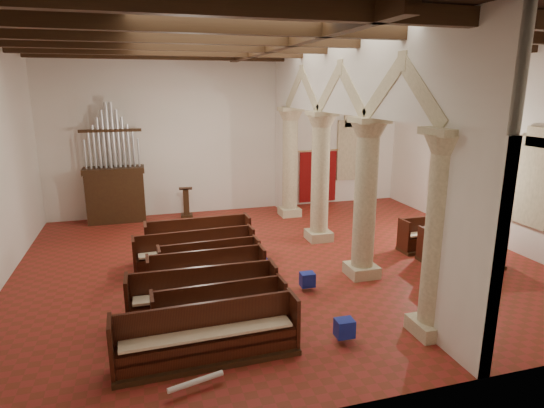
{
  "coord_description": "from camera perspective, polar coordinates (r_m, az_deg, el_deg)",
  "views": [
    {
      "loc": [
        -3.48,
        -11.44,
        4.75
      ],
      "look_at": [
        -0.05,
        0.5,
        1.57
      ],
      "focal_mm": 30.0,
      "sensor_mm": 36.0,
      "label": 1
    }
  ],
  "objects": [
    {
      "name": "ceiling",
      "position": [
        12.02,
        0.95,
        20.34
      ],
      "size": [
        14.0,
        14.0,
        0.0
      ],
      "primitive_type": "plane",
      "rotation": [
        3.14,
        0.0,
        0.0
      ],
      "color": "black",
      "rests_on": "wall_back"
    },
    {
      "name": "window_right_b",
      "position": [
        17.61,
        20.71,
        5.13
      ],
      "size": [
        0.03,
        1.0,
        2.2
      ],
      "primitive_type": "cube",
      "color": "#367B63",
      "rests_on": "wall_right"
    },
    {
      "name": "nave_pew_2",
      "position": [
        9.9,
        -8.59,
        -12.13
      ],
      "size": [
        3.11,
        0.78,
        1.1
      ],
      "rotation": [
        0.0,
        0.0,
        -0.01
      ],
      "color": "#332110",
      "rests_on": "floor"
    },
    {
      "name": "hymnal_box_a",
      "position": [
        9.15,
        9.08,
        -15.1
      ],
      "size": [
        0.36,
        0.29,
        0.35
      ],
      "primitive_type": "cube",
      "rotation": [
        0.0,
        0.0,
        -0.02
      ],
      "color": "#161998",
      "rests_on": "floor"
    },
    {
      "name": "ceiling_beams",
      "position": [
        12.0,
        0.94,
        19.49
      ],
      "size": [
        13.8,
        11.8,
        0.3
      ],
      "primitive_type": null,
      "color": "#332110",
      "rests_on": "wall_back"
    },
    {
      "name": "aisle_pew_2",
      "position": [
        14.56,
        19.36,
        -4.12
      ],
      "size": [
        2.05,
        0.74,
        1.0
      ],
      "rotation": [
        0.0,
        0.0,
        0.03
      ],
      "color": "#332110",
      "rests_on": "floor"
    },
    {
      "name": "window_back",
      "position": [
        19.54,
        9.9,
        6.67
      ],
      "size": [
        1.0,
        0.03,
        2.2
      ],
      "primitive_type": "cube",
      "color": "#367B63",
      "rests_on": "wall_back"
    },
    {
      "name": "nave_pew_3",
      "position": [
        10.93,
        -8.1,
        -9.51
      ],
      "size": [
        2.73,
        0.73,
        1.06
      ],
      "rotation": [
        0.0,
        0.0,
        0.01
      ],
      "color": "#332110",
      "rests_on": "floor"
    },
    {
      "name": "hymnal_box_c",
      "position": [
        11.81,
        -1.26,
        -7.85
      ],
      "size": [
        0.41,
        0.35,
        0.37
      ],
      "primitive_type": "cube",
      "rotation": [
        0.0,
        0.0,
        0.17
      ],
      "color": "navy",
      "rests_on": "floor"
    },
    {
      "name": "wall_back",
      "position": [
        17.87,
        -4.78,
        8.71
      ],
      "size": [
        14.0,
        0.02,
        6.0
      ],
      "primitive_type": "cube",
      "color": "white",
      "rests_on": "floor"
    },
    {
      "name": "aisle_pew_0",
      "position": [
        13.36,
        23.1,
        -5.94
      ],
      "size": [
        2.11,
        0.84,
        1.11
      ],
      "rotation": [
        0.0,
        0.0,
        -0.05
      ],
      "color": "#332110",
      "rests_on": "floor"
    },
    {
      "name": "processional_banner",
      "position": [
        19.33,
        12.38,
        2.15
      ],
      "size": [
        0.49,
        0.62,
        2.15
      ],
      "rotation": [
        0.0,
        0.0,
        0.14
      ],
      "color": "#332110",
      "rests_on": "floor"
    },
    {
      "name": "aisle_pew_1",
      "position": [
        13.93,
        21.7,
        -5.16
      ],
      "size": [
        1.97,
        0.68,
        1.0
      ],
      "rotation": [
        0.0,
        0.0,
        -0.01
      ],
      "color": "#332110",
      "rests_on": "floor"
    },
    {
      "name": "hymnal_box_b",
      "position": [
        11.12,
        4.46,
        -9.42
      ],
      "size": [
        0.35,
        0.28,
        0.34
      ],
      "primitive_type": "cube",
      "rotation": [
        0.0,
        0.0,
        -0.02
      ],
      "color": "navy",
      "rests_on": "floor"
    },
    {
      "name": "lectern",
      "position": [
        17.44,
        -10.71,
        0.01
      ],
      "size": [
        0.51,
        0.52,
        1.2
      ],
      "rotation": [
        0.0,
        0.0,
        -0.09
      ],
      "color": "#321E10",
      "rests_on": "floor"
    },
    {
      "name": "nave_pew_1",
      "position": [
        9.33,
        -6.49,
        -14.0
      ],
      "size": [
        2.66,
        0.75,
        1.0
      ],
      "rotation": [
        0.0,
        0.0,
        0.03
      ],
      "color": "#332110",
      "rests_on": "floor"
    },
    {
      "name": "wall_front",
      "position": [
        6.69,
        16.01,
        -1.38
      ],
      "size": [
        14.0,
        0.02,
        6.0
      ],
      "primitive_type": "cube",
      "color": "white",
      "rests_on": "floor"
    },
    {
      "name": "wall_right",
      "position": [
        15.61,
        26.46,
        6.45
      ],
      "size": [
        0.02,
        12.0,
        6.0
      ],
      "primitive_type": "cube",
      "color": "white",
      "rests_on": "floor"
    },
    {
      "name": "nave_pew_6",
      "position": [
        13.2,
        -9.16,
        -5.15
      ],
      "size": [
        2.97,
        0.85,
        1.15
      ],
      "rotation": [
        0.0,
        0.0,
        0.03
      ],
      "color": "#332110",
      "rests_on": "floor"
    },
    {
      "name": "dossal_curtain",
      "position": [
        19.05,
        5.77,
        3.47
      ],
      "size": [
        1.8,
        0.07,
        2.17
      ],
      "color": "maroon",
      "rests_on": "floor"
    },
    {
      "name": "tube_heater_a",
      "position": [
        7.95,
        -9.54,
        -21.12
      ],
      "size": [
        0.93,
        0.33,
        0.09
      ],
      "primitive_type": "cylinder",
      "rotation": [
        0.0,
        1.57,
        0.26
      ],
      "color": "white",
      "rests_on": "floor"
    },
    {
      "name": "tube_heater_b",
      "position": [
        9.35,
        -8.04,
        -15.19
      ],
      "size": [
        1.03,
        0.45,
        0.11
      ],
      "primitive_type": "cylinder",
      "rotation": [
        0.0,
        1.57,
        0.33
      ],
      "color": "silver",
      "rests_on": "floor"
    },
    {
      "name": "window_right_a",
      "position": [
        14.65,
        29.95,
        2.42
      ],
      "size": [
        0.03,
        1.0,
        2.2
      ],
      "primitive_type": "cube",
      "color": "#367B63",
      "rests_on": "wall_right"
    },
    {
      "name": "nave_pew_5",
      "position": [
        12.42,
        -9.6,
        -6.62
      ],
      "size": [
        3.22,
        0.86,
        1.05
      ],
      "rotation": [
        0.0,
        0.0,
        0.05
      ],
      "color": "#332110",
      "rests_on": "floor"
    },
    {
      "name": "floor",
      "position": [
        12.87,
        0.84,
        -7.29
      ],
      "size": [
        14.0,
        14.0,
        0.0
      ],
      "primitive_type": "plane",
      "color": "maroon",
      "rests_on": "ground"
    },
    {
      "name": "pipe_organ",
      "position": [
        17.3,
        -19.11,
        2.32
      ],
      "size": [
        2.1,
        0.85,
        4.4
      ],
      "color": "#332110",
      "rests_on": "floor"
    },
    {
      "name": "arcade",
      "position": [
        12.65,
        8.81,
        8.83
      ],
      "size": [
        0.9,
        11.9,
        6.0
      ],
      "color": "beige",
      "rests_on": "floor"
    },
    {
      "name": "nave_pew_0",
      "position": [
        8.52,
        -8.01,
        -16.93
      ],
      "size": [
        3.31,
        0.8,
        1.06
      ],
      "rotation": [
        0.0,
        0.0,
        0.03
      ],
      "color": "#332110",
      "rests_on": "floor"
    },
    {
      "name": "nave_pew_4",
      "position": [
        11.69,
        -7.78,
        -7.98
      ],
      "size": [
        2.56,
        0.79,
        1.0
      ],
      "rotation": [
        0.0,
        0.0,
        0.05
      ],
      "color": "#332110",
      "rests_on": "floor"
    }
  ]
}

